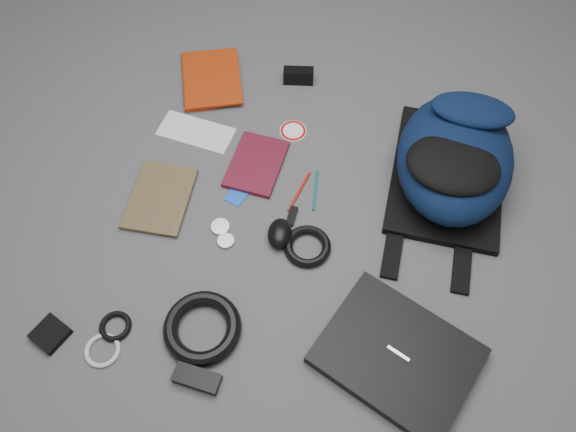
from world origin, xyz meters
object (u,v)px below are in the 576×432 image
(backpack, at_px, (455,157))
(dvd_case, at_px, (256,164))
(laptop, at_px, (397,356))
(pouch, at_px, (50,334))
(power_brick, at_px, (197,378))
(comic_book, at_px, (132,194))
(mouse, at_px, (280,234))
(textbook_red, at_px, (183,82))
(compact_camera, at_px, (298,76))

(backpack, relative_size, dvd_case, 2.40)
(backpack, relative_size, laptop, 1.38)
(laptop, height_order, dvd_case, laptop)
(laptop, distance_m, pouch, 0.88)
(backpack, height_order, power_brick, backpack)
(comic_book, height_order, power_brick, power_brick)
(dvd_case, xyz_separation_m, power_brick, (0.09, -0.65, 0.01))
(mouse, xyz_separation_m, pouch, (-0.46, -0.45, -0.01))
(laptop, relative_size, comic_book, 1.56)
(textbook_red, distance_m, compact_camera, 0.39)
(dvd_case, xyz_separation_m, compact_camera, (0.01, 0.37, 0.02))
(pouch, bearing_deg, mouse, 44.52)
(power_brick, bearing_deg, pouch, -179.21)
(backpack, relative_size, textbook_red, 1.97)
(comic_book, bearing_deg, mouse, -7.84)
(backpack, bearing_deg, pouch, -142.40)
(pouch, bearing_deg, laptop, 14.75)
(comic_book, height_order, pouch, pouch)
(backpack, xyz_separation_m, textbook_red, (-0.90, 0.10, -0.09))
(dvd_case, height_order, power_brick, power_brick)
(laptop, bearing_deg, compact_camera, 139.48)
(mouse, bearing_deg, power_brick, -110.60)
(backpack, distance_m, dvd_case, 0.58)
(backpack, height_order, comic_book, backpack)
(dvd_case, relative_size, compact_camera, 2.13)
(comic_book, relative_size, dvd_case, 1.11)
(dvd_case, bearing_deg, mouse, -56.92)
(backpack, distance_m, pouch, 1.19)
(backpack, xyz_separation_m, mouse, (-0.41, -0.35, -0.08))
(backpack, bearing_deg, textbook_red, 168.65)
(laptop, relative_size, power_brick, 3.18)
(power_brick, bearing_deg, backpack, 58.08)
(compact_camera, distance_m, mouse, 0.60)
(dvd_case, distance_m, mouse, 0.26)
(comic_book, bearing_deg, backpack, 13.93)
(backpack, xyz_separation_m, dvd_case, (-0.56, -0.14, -0.10))
(dvd_case, bearing_deg, power_brick, -84.26)
(laptop, xyz_separation_m, compact_camera, (-0.52, 0.82, 0.01))
(comic_book, bearing_deg, textbook_red, 86.43)
(pouch, bearing_deg, compact_camera, 72.56)
(mouse, bearing_deg, compact_camera, 90.53)
(mouse, relative_size, power_brick, 0.83)
(mouse, bearing_deg, comic_book, 168.09)
(laptop, height_order, textbook_red, laptop)
(power_brick, bearing_deg, dvd_case, 96.31)
(compact_camera, relative_size, power_brick, 0.86)
(compact_camera, distance_m, pouch, 1.09)
(comic_book, bearing_deg, dvd_case, 26.89)
(comic_book, relative_size, power_brick, 2.04)
(textbook_red, height_order, power_brick, same)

